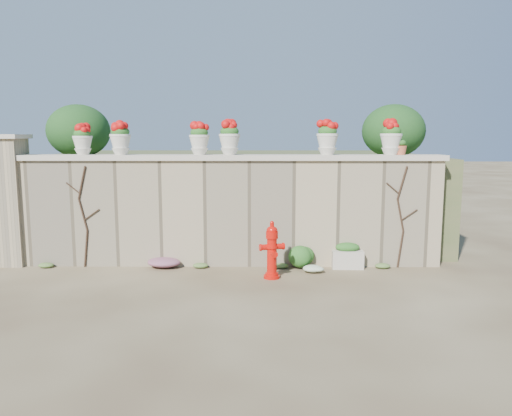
{
  "coord_description": "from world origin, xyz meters",
  "views": [
    {
      "loc": [
        0.6,
        -7.55,
        2.46
      ],
      "look_at": [
        0.54,
        1.4,
        1.15
      ],
      "focal_mm": 35.0,
      "sensor_mm": 36.0,
      "label": 1
    }
  ],
  "objects_px": {
    "fire_hydrant": "(272,250)",
    "urn_pot_0": "(83,140)",
    "planter_box": "(347,256)",
    "terracotta_pot": "(400,148)"
  },
  "relations": [
    {
      "from": "fire_hydrant",
      "to": "urn_pot_0",
      "type": "height_order",
      "value": "urn_pot_0"
    },
    {
      "from": "fire_hydrant",
      "to": "terracotta_pot",
      "type": "distance_m",
      "value": 3.11
    },
    {
      "from": "fire_hydrant",
      "to": "terracotta_pot",
      "type": "xyz_separation_m",
      "value": [
        2.41,
        0.94,
        1.73
      ]
    },
    {
      "from": "planter_box",
      "to": "terracotta_pot",
      "type": "height_order",
      "value": "terracotta_pot"
    },
    {
      "from": "fire_hydrant",
      "to": "urn_pot_0",
      "type": "relative_size",
      "value": 1.76
    },
    {
      "from": "planter_box",
      "to": "urn_pot_0",
      "type": "xyz_separation_m",
      "value": [
        -4.95,
        0.25,
        2.16
      ]
    },
    {
      "from": "terracotta_pot",
      "to": "urn_pot_0",
      "type": "bearing_deg",
      "value": -180.0
    },
    {
      "from": "urn_pot_0",
      "to": "planter_box",
      "type": "bearing_deg",
      "value": -2.89
    },
    {
      "from": "planter_box",
      "to": "urn_pot_0",
      "type": "bearing_deg",
      "value": 178.53
    },
    {
      "from": "planter_box",
      "to": "terracotta_pot",
      "type": "relative_size",
      "value": 2.11
    }
  ]
}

